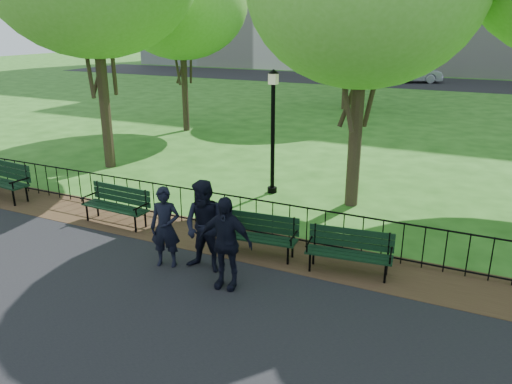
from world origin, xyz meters
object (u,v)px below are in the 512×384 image
at_px(person_mid, 205,227).
at_px(park_bench_main, 241,227).
at_px(park_bench_left_b, 2,176).
at_px(taxi, 354,72).
at_px(park_bench_right_a, 350,247).
at_px(person_right, 225,243).
at_px(sedan_silver, 412,73).
at_px(park_bench_left_a, 118,201).
at_px(person_left, 165,227).
at_px(lamppost, 273,128).
at_px(tree_mid_w, 181,1).

bearing_deg(person_mid, park_bench_main, 74.34).
relative_size(park_bench_left_b, taxi, 0.41).
xyz_separation_m(park_bench_right_a, person_right, (-1.86, -1.52, 0.35)).
xyz_separation_m(park_bench_left_b, sedan_silver, (5.47, 33.32, 0.15)).
xyz_separation_m(park_bench_left_a, person_left, (2.34, -1.33, 0.26)).
distance_m(park_bench_main, park_bench_left_a, 3.41).
distance_m(park_bench_left_b, taxi, 31.30).
height_order(park_bench_left_a, taxi, taxi).
xyz_separation_m(person_left, taxi, (-5.07, 32.70, 0.01)).
xyz_separation_m(park_bench_left_a, lamppost, (2.40, 3.69, 1.30)).
height_order(park_bench_main, park_bench_right_a, park_bench_main).
distance_m(person_right, taxi, 33.57).
xyz_separation_m(park_bench_left_b, lamppost, (6.45, 3.60, 1.24)).
height_order(park_bench_right_a, person_left, person_left).
bearing_deg(park_bench_left_b, person_left, -7.76).
height_order(lamppost, person_right, lamppost).
bearing_deg(person_mid, lamppost, 98.67).
relative_size(person_right, sedan_silver, 0.38).
distance_m(person_mid, sedan_silver, 34.62).
bearing_deg(park_bench_left_a, person_left, -27.40).
bearing_deg(person_left, tree_mid_w, 103.08).
height_order(tree_mid_w, person_left, tree_mid_w).
xyz_separation_m(park_bench_main, lamppost, (-1.01, 3.91, 1.28)).
xyz_separation_m(person_mid, sedan_silver, (-1.72, 34.57, -0.14)).
xyz_separation_m(taxi, sedan_silver, (4.16, 2.04, -0.06)).
bearing_deg(park_bench_main, tree_mid_w, 122.73).
distance_m(park_bench_main, person_right, 1.43).
height_order(park_bench_right_a, taxi, taxi).
distance_m(lamppost, person_right, 5.52).
distance_m(park_bench_main, park_bench_left_b, 7.46).
height_order(park_bench_left_b, person_mid, person_mid).
bearing_deg(park_bench_main, taxi, 95.60).
height_order(park_bench_main, person_mid, person_mid).
bearing_deg(park_bench_main, park_bench_left_b, 172.23).
distance_m(person_left, taxi, 33.09).
bearing_deg(tree_mid_w, person_right, -53.99).
bearing_deg(person_mid, taxi, 100.16).
height_order(person_right, sedan_silver, person_right).
relative_size(lamppost, person_left, 2.12).
bearing_deg(sedan_silver, lamppost, 159.07).
xyz_separation_m(park_bench_right_a, person_mid, (-2.51, -1.12, 0.39)).
bearing_deg(tree_mid_w, sedan_silver, 75.71).
bearing_deg(park_bench_left_b, sedan_silver, 85.48).
relative_size(person_left, sedan_silver, 0.35).
bearing_deg(person_right, sedan_silver, 87.45).
bearing_deg(lamppost, tree_mid_w, 138.09).
relative_size(park_bench_right_a, person_left, 1.04).
height_order(person_mid, sedan_silver, person_mid).
height_order(park_bench_right_a, lamppost, lamppost).
bearing_deg(person_mid, park_bench_left_a, 159.59).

